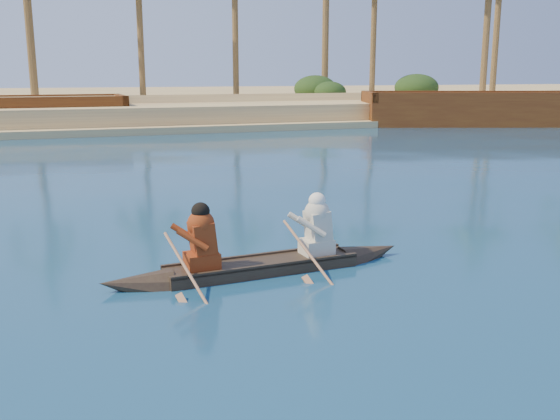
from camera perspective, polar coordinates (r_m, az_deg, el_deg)
name	(u,v)px	position (r m, az deg, el deg)	size (l,w,h in m)	color
ground	(549,230)	(13.43, 23.41, -1.65)	(160.00, 160.00, 0.00)	navy
sandy_embankment	(159,102)	(57.07, -11.00, 9.66)	(150.00, 51.00, 1.50)	#E3C880
shrub_cluster	(197,102)	(41.94, -7.60, 9.79)	(100.00, 6.00, 2.40)	#223814
canoe	(261,256)	(9.67, -1.70, -4.20)	(4.96, 0.96, 1.36)	#342A1C
barge_mid	(0,117)	(36.56, -24.24, 7.76)	(13.06, 4.57, 2.16)	#5E3414
barge_right	(480,111)	(39.76, 17.86, 8.61)	(14.53, 8.91, 2.30)	#5E3414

